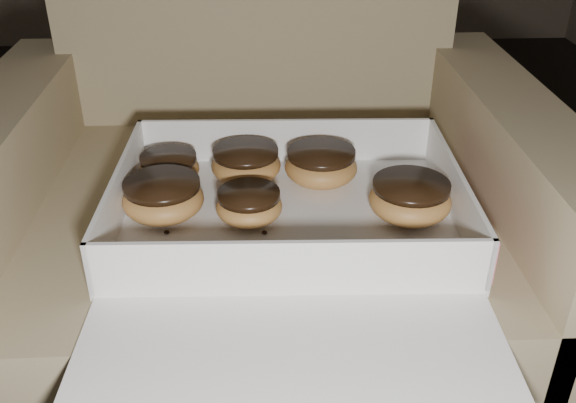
% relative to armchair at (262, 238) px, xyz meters
% --- Properties ---
extents(armchair, '(0.82, 0.69, 0.86)m').
position_rel_armchair_xyz_m(armchair, '(0.00, 0.00, 0.00)').
color(armchair, '#877856').
rests_on(armchair, floor).
extents(bakery_box, '(0.45, 0.53, 0.07)m').
position_rel_armchair_xyz_m(bakery_box, '(0.04, -0.18, 0.13)').
color(bakery_box, white).
rests_on(bakery_box, armchair).
extents(donut_a, '(0.10, 0.10, 0.05)m').
position_rel_armchair_xyz_m(donut_a, '(0.09, -0.04, 0.15)').
color(donut_a, '#BD7B42').
rests_on(donut_a, bakery_box).
extents(donut_b, '(0.11, 0.11, 0.05)m').
position_rel_armchair_xyz_m(donut_b, '(0.19, -0.15, 0.15)').
color(donut_b, '#BD7B42').
rests_on(donut_b, bakery_box).
extents(donut_c, '(0.09, 0.09, 0.04)m').
position_rel_armchair_xyz_m(donut_c, '(-0.02, -0.14, 0.14)').
color(donut_c, '#BD7B42').
rests_on(donut_c, bakery_box).
extents(donut_d, '(0.10, 0.10, 0.05)m').
position_rel_armchair_xyz_m(donut_d, '(-0.02, -0.03, 0.15)').
color(donut_d, '#BD7B42').
rests_on(donut_d, bakery_box).
extents(donut_e, '(0.08, 0.08, 0.04)m').
position_rel_armchair_xyz_m(donut_e, '(-0.13, -0.03, 0.14)').
color(donut_e, '#BD7B42').
rests_on(donut_e, bakery_box).
extents(donut_f, '(0.10, 0.10, 0.05)m').
position_rel_armchair_xyz_m(donut_f, '(-0.13, -0.13, 0.15)').
color(donut_f, '#BD7B42').
rests_on(donut_f, bakery_box).
extents(crumb_a, '(0.01, 0.01, 0.00)m').
position_rel_armchair_xyz_m(crumb_a, '(0.11, -0.26, 0.12)').
color(crumb_a, black).
rests_on(crumb_a, bakery_box).
extents(crumb_b, '(0.01, 0.01, 0.00)m').
position_rel_armchair_xyz_m(crumb_b, '(0.00, -0.17, 0.12)').
color(crumb_b, black).
rests_on(crumb_b, bakery_box).
extents(crumb_c, '(0.01, 0.01, 0.00)m').
position_rel_armchair_xyz_m(crumb_c, '(-0.12, -0.17, 0.12)').
color(crumb_c, black).
rests_on(crumb_c, bakery_box).
extents(crumb_d, '(0.01, 0.01, 0.00)m').
position_rel_armchair_xyz_m(crumb_d, '(-0.16, -0.20, 0.12)').
color(crumb_d, black).
rests_on(crumb_d, bakery_box).
extents(crumb_e, '(0.01, 0.01, 0.00)m').
position_rel_armchair_xyz_m(crumb_e, '(-0.00, -0.24, 0.12)').
color(crumb_e, black).
rests_on(crumb_e, bakery_box).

